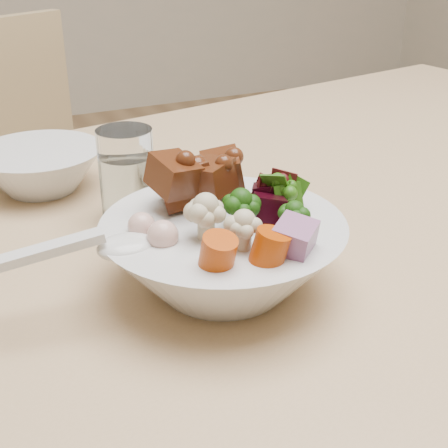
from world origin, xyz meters
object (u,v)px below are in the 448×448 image
at_px(food_bowl, 224,249).
at_px(chair_far, 36,204).
at_px(dining_table, 300,246).
at_px(water_glass, 127,179).
at_px(side_bowl, 40,169).

bearing_deg(food_bowl, chair_far, 94.73).
distance_m(dining_table, water_glass, 0.26).
xyz_separation_m(dining_table, water_glass, (-0.23, 0.03, 0.13)).
bearing_deg(dining_table, food_bowl, -150.46).
relative_size(chair_far, side_bowl, 5.16).
xyz_separation_m(chair_far, food_bowl, (0.07, -0.83, 0.28)).
xyz_separation_m(chair_far, water_glass, (0.03, -0.65, 0.29)).
bearing_deg(dining_table, side_bowl, 141.21).
bearing_deg(water_glass, food_bowl, -78.25).
height_order(chair_far, water_glass, chair_far).
xyz_separation_m(chair_far, side_bowl, (-0.05, -0.51, 0.27)).
height_order(food_bowl, side_bowl, food_bowl).
bearing_deg(chair_far, side_bowl, -122.04).
distance_m(chair_far, food_bowl, 0.88).
xyz_separation_m(water_glass, side_bowl, (-0.08, 0.14, -0.02)).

